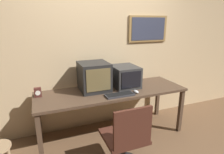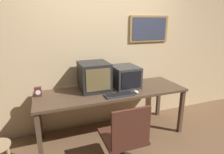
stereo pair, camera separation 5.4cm
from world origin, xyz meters
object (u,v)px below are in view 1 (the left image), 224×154
at_px(monitor_left, 94,76).
at_px(keyboard_main, 120,95).
at_px(desk_clock, 38,92).
at_px(monitor_right, 125,76).
at_px(mouse_near_keyboard, 136,92).
at_px(office_chair, 126,143).

bearing_deg(monitor_left, keyboard_main, -54.29).
height_order(monitor_left, desk_clock, monitor_left).
height_order(monitor_right, mouse_near_keyboard, monitor_right).
distance_m(monitor_left, desk_clock, 0.80).
height_order(desk_clock, office_chair, office_chair).
distance_m(monitor_right, mouse_near_keyboard, 0.36).
distance_m(keyboard_main, desk_clock, 1.10).
xyz_separation_m(monitor_right, mouse_near_keyboard, (0.03, -0.33, -0.14)).
bearing_deg(mouse_near_keyboard, monitor_left, 146.13).
relative_size(monitor_left, keyboard_main, 1.12).
relative_size(monitor_left, desk_clock, 3.48).
bearing_deg(mouse_near_keyboard, office_chair, -127.54).
xyz_separation_m(monitor_right, office_chair, (-0.39, -0.86, -0.53)).
distance_m(monitor_left, monitor_right, 0.49).
relative_size(monitor_left, monitor_right, 0.99).
height_order(mouse_near_keyboard, office_chair, office_chair).
bearing_deg(office_chair, monitor_right, 65.87).
bearing_deg(office_chair, mouse_near_keyboard, 52.46).
relative_size(monitor_left, mouse_near_keyboard, 4.11).
bearing_deg(monitor_right, mouse_near_keyboard, -85.36).
bearing_deg(keyboard_main, desk_clock, 160.53).
height_order(keyboard_main, desk_clock, desk_clock).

